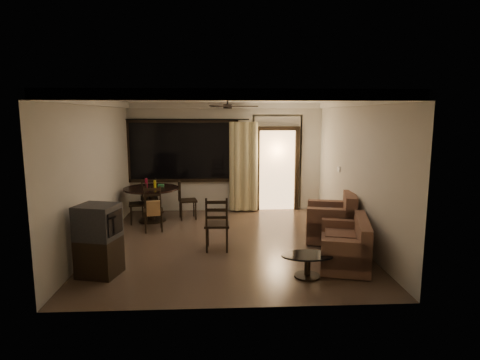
{
  "coord_description": "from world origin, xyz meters",
  "views": [
    {
      "loc": [
        -0.16,
        -7.64,
        2.48
      ],
      "look_at": [
        0.24,
        0.2,
        1.21
      ],
      "focal_mm": 30.0,
      "sensor_mm": 36.0,
      "label": 1
    }
  ],
  "objects": [
    {
      "name": "side_chair",
      "position": [
        -0.22,
        -0.44,
        0.3
      ],
      "size": [
        0.46,
        0.46,
        1.02
      ],
      "rotation": [
        0.0,
        0.0,
        3.12
      ],
      "color": "black",
      "rests_on": "ground"
    },
    {
      "name": "room_shell",
      "position": [
        0.59,
        1.77,
        1.83
      ],
      "size": [
        5.5,
        6.7,
        5.5
      ],
      "color": "beige",
      "rests_on": "ground"
    },
    {
      "name": "sofa",
      "position": [
        1.98,
        -1.27,
        0.3
      ],
      "size": [
        1.09,
        1.57,
        0.76
      ],
      "rotation": [
        0.0,
        0.0,
        -0.26
      ],
      "color": "#452820",
      "rests_on": "ground"
    },
    {
      "name": "dining_chair_north",
      "position": [
        -1.92,
        2.29,
        0.28
      ],
      "size": [
        0.49,
        0.49,
        0.95
      ],
      "rotation": [
        0.0,
        0.0,
        3.34
      ],
      "color": "black",
      "rests_on": "ground"
    },
    {
      "name": "dining_table",
      "position": [
        -1.77,
        1.72,
        0.63
      ],
      "size": [
        1.28,
        1.28,
        1.02
      ],
      "rotation": [
        0.0,
        0.0,
        0.2
      ],
      "color": "black",
      "rests_on": "ground"
    },
    {
      "name": "ground",
      "position": [
        0.0,
        0.0,
        0.0
      ],
      "size": [
        5.5,
        5.5,
        0.0
      ],
      "primitive_type": "plane",
      "color": "#7F6651",
      "rests_on": "ground"
    },
    {
      "name": "dining_chair_west",
      "position": [
        -2.04,
        1.56,
        0.28
      ],
      "size": [
        0.49,
        0.49,
        0.95
      ],
      "rotation": [
        0.0,
        0.0,
        -1.37
      ],
      "color": "black",
      "rests_on": "ground"
    },
    {
      "name": "armchair",
      "position": [
        2.11,
        -0.0,
        0.39
      ],
      "size": [
        1.13,
        1.13,
        0.94
      ],
      "rotation": [
        0.0,
        0.0,
        -0.24
      ],
      "color": "#452820",
      "rests_on": "ground"
    },
    {
      "name": "coffee_table",
      "position": [
        1.19,
        -1.79,
        0.24
      ],
      "size": [
        0.82,
        0.49,
        0.36
      ],
      "rotation": [
        0.0,
        0.0,
        0.31
      ],
      "color": "black",
      "rests_on": "ground"
    },
    {
      "name": "dining_chair_south",
      "position": [
        -1.6,
        0.88,
        0.31
      ],
      "size": [
        0.49,
        0.54,
        0.95
      ],
      "rotation": [
        0.0,
        0.0,
        0.2
      ],
      "color": "black",
      "rests_on": "ground"
    },
    {
      "name": "tv_cabinet",
      "position": [
        -2.05,
        -1.54,
        0.57
      ],
      "size": [
        0.7,
        0.66,
        1.13
      ],
      "rotation": [
        0.0,
        0.0,
        -0.25
      ],
      "color": "black",
      "rests_on": "ground"
    },
    {
      "name": "dining_chair_east",
      "position": [
        -0.95,
        1.88,
        0.28
      ],
      "size": [
        0.49,
        0.49,
        0.95
      ],
      "rotation": [
        0.0,
        0.0,
        1.77
      ],
      "color": "black",
      "rests_on": "ground"
    }
  ]
}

